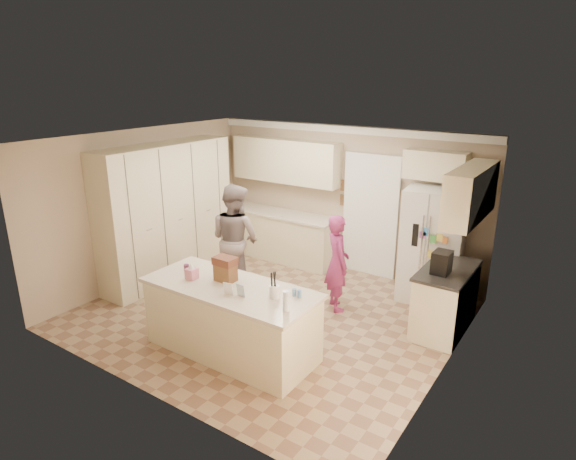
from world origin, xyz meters
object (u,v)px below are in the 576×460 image
Objects in this scene: utensil_crock at (274,292)px; tissue_box at (192,274)px; teen_girl at (337,263)px; island_base at (231,321)px; teen_boy at (235,239)px; coffee_maker at (442,262)px; dollhouse_body at (226,273)px; refrigerator at (432,246)px.

tissue_box is (-1.20, -0.15, -0.00)m from utensil_crock.
utensil_crock is 0.10× the size of teen_girl.
island_base is 1.22× the size of teen_boy.
dollhouse_body is at bearing -140.71° from coffee_maker.
refrigerator reaches higher than coffee_maker.
island_base is (-2.05, -1.90, -0.63)m from coffee_maker.
utensil_crock reaches higher than tissue_box.
dollhouse_body is 0.14× the size of teen_boy.
tissue_box is 1.68m from teen_boy.
island_base is at bearing -175.60° from utensil_crock.
coffee_maker is at bearing -74.02° from refrigerator.
refrigerator is 6.00× the size of coffee_maker.
teen_boy reaches higher than refrigerator.
island_base is 1.48× the size of teen_girl.
island_base is at bearing -137.17° from coffee_maker.
tissue_box is at bearing -142.43° from coffee_maker.
dollhouse_body is at bearing 26.57° from tissue_box.
coffee_maker is at bearing 39.29° from dollhouse_body.
tissue_box is at bearing -153.43° from dollhouse_body.
coffee_maker is 0.20× the size of teen_girl.
teen_boy is 1.21× the size of teen_girl.
refrigerator is 1.21× the size of teen_girl.
teen_girl is (1.67, 0.37, -0.16)m from teen_boy.
teen_girl is (0.53, 1.84, 0.30)m from island_base.
refrigerator is 3.04m from utensil_crock.
teen_girl reaches higher than coffee_maker.
tissue_box is 0.54× the size of dollhouse_body.
coffee_maker is 2.84m from dollhouse_body.
utensil_crock is at bearing 138.01° from teen_girl.
refrigerator is 1.54m from teen_girl.
dollhouse_body is 0.17× the size of teen_girl.
coffee_maker is 3.28m from tissue_box.
refrigerator is at bearing 58.39° from dollhouse_body.
refrigerator reaches higher than tissue_box.
utensil_crock is at bearing 145.85° from teen_boy.
teen_girl is at bearing 93.79° from utensil_crock.
teen_girl reaches higher than utensil_crock.
teen_boy reaches higher than coffee_maker.
dollhouse_body reaches higher than island_base.
refrigerator is at bearing 71.86° from utensil_crock.
utensil_crock is at bearing 4.40° from island_base.
island_base is at bearing 10.30° from tissue_box.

